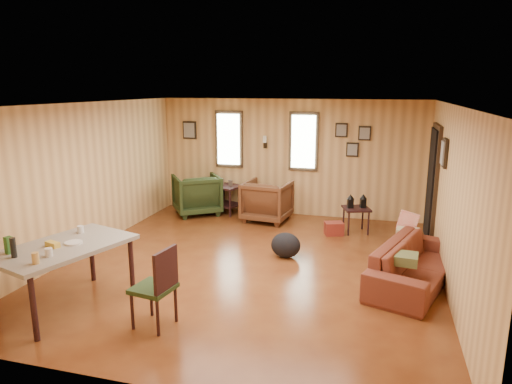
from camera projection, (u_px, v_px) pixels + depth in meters
room at (265, 184)px, 6.84m from camera, size 5.54×6.04×2.44m
sofa at (416, 257)px, 6.16m from camera, size 1.20×2.08×0.78m
recliner_brown at (267, 199)px, 9.11m from camera, size 0.96×0.91×0.90m
recliner_green at (197, 192)px, 9.61m from camera, size 1.22×1.21×0.93m
end_table at (227, 194)px, 9.67m from camera, size 0.72×0.68×0.74m
side_table at (356, 206)px, 8.36m from camera, size 0.58×0.58×0.73m
cooler at (334, 229)px, 8.30m from camera, size 0.39×0.33×0.23m
backpack at (286, 245)px, 7.18m from camera, size 0.50×0.39×0.40m
sofa_pillows at (405, 241)px, 6.47m from camera, size 0.52×1.70×0.35m
dining_table at (63, 251)px, 5.44m from camera, size 1.35×1.76×1.02m
dining_chair at (158, 283)px, 5.02m from camera, size 0.48×0.48×0.93m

